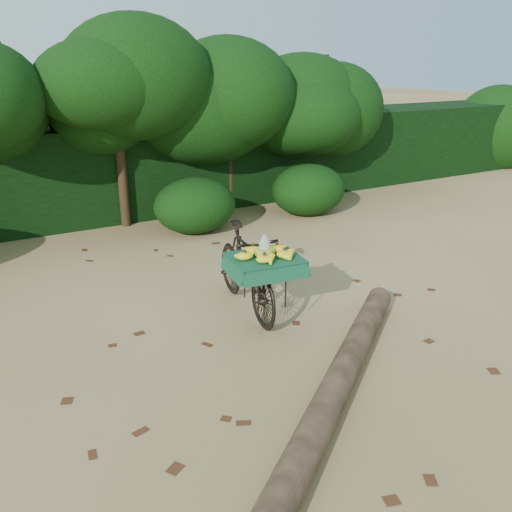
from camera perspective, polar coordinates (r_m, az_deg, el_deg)
ground at (r=5.92m, az=-2.89°, el=-10.74°), size 80.00×80.00×0.00m
vendor_bicycle at (r=6.73m, az=-1.01°, el=-1.37°), size 0.88×1.91×1.11m
fallen_log at (r=5.42m, az=8.94°, el=-12.44°), size 3.31×2.65×0.29m
hedge_backdrop at (r=11.29m, az=-17.72°, el=8.35°), size 26.00×1.80×1.80m
tree_row at (r=10.23m, az=-21.00°, el=13.10°), size 14.50×2.00×4.00m
bush_clumps at (r=9.63m, az=-11.89°, el=4.17°), size 8.80×1.70×0.90m
leaf_litter at (r=6.43m, az=-5.53°, el=-8.07°), size 7.00×7.30×0.01m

